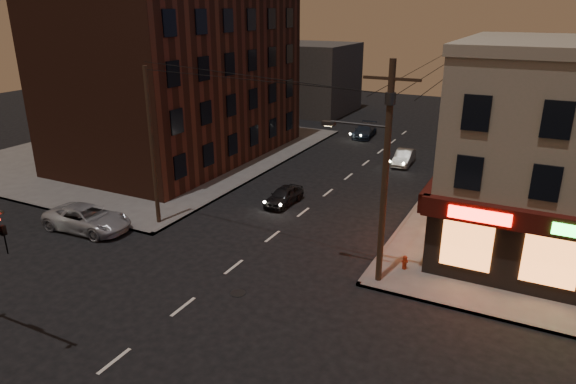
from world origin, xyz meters
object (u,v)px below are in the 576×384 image
Objects in this scene: suv_cross at (87,218)px; sedan_mid at (404,157)px; fire_hydrant at (405,262)px; sedan_far at (365,131)px; sedan_near at (284,196)px.

suv_cross is 1.41× the size of sedan_mid.
fire_hydrant is at bearing -82.04° from suv_cross.
sedan_far is 27.28m from fire_hydrant.
sedan_near is 0.94× the size of sedan_mid.
sedan_mid reaches higher than sedan_near.
suv_cross is 17.77m from fire_hydrant.
sedan_near is 19.83m from sedan_far.
sedan_near is at bearing 150.22° from fire_hydrant.
sedan_far is (-1.33, 19.78, 0.03)m from sedan_near.
suv_cross is at bearing -108.84° from sedan_far.
sedan_mid is 0.86× the size of sedan_far.
fire_hydrant is at bearing -77.78° from sedan_mid.
sedan_near is 4.88× the size of fire_hydrant.
fire_hydrant is (9.32, -5.33, -0.05)m from sedan_near.
sedan_near is 10.73m from fire_hydrant.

